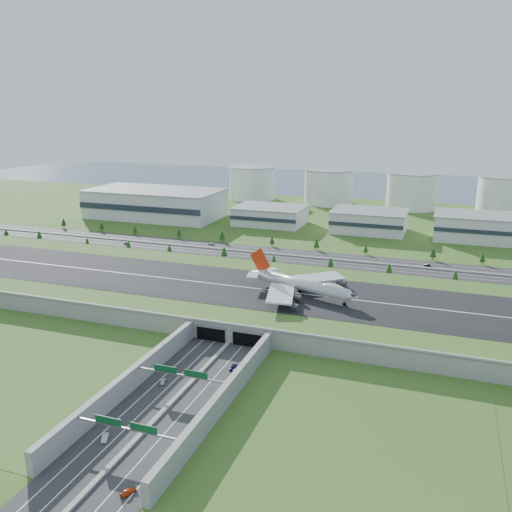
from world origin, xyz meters
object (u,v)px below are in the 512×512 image
(car_1, at_px, (105,437))
(car_7, at_px, (211,244))
(car_2, at_px, (234,367))
(boeing_747, at_px, (302,284))
(car_4, at_px, (126,244))
(fuel_tank_a, at_px, (252,183))
(car_0, at_px, (163,381))
(car_5, at_px, (427,265))
(car_3, at_px, (128,492))

(car_1, xyz_separation_m, car_7, (-69.48, 233.82, 0.00))
(car_2, distance_m, car_7, 198.73)
(boeing_747, relative_size, car_4, 13.58)
(car_4, bearing_deg, fuel_tank_a, 12.22)
(car_2, bearing_deg, car_0, 36.61)
(boeing_747, bearing_deg, fuel_tank_a, 133.32)
(car_2, height_order, car_4, car_2)
(car_5, height_order, car_7, car_7)
(boeing_747, relative_size, car_7, 11.79)
(fuel_tank_a, bearing_deg, car_4, -94.51)
(car_5, bearing_deg, car_3, -14.83)
(boeing_747, distance_m, car_7, 145.20)
(fuel_tank_a, distance_m, car_4, 226.36)
(fuel_tank_a, bearing_deg, car_7, -78.55)
(boeing_747, relative_size, car_5, 15.54)
(car_7, bearing_deg, boeing_747, 37.51)
(car_3, bearing_deg, car_1, -21.17)
(fuel_tank_a, xyz_separation_m, car_5, (195.24, -208.94, -16.72))
(car_0, distance_m, car_1, 37.25)
(boeing_747, height_order, car_5, boeing_747)
(car_2, xyz_separation_m, car_7, (-89.61, 177.39, -0.03))
(boeing_747, xyz_separation_m, car_4, (-156.75, 86.00, -12.80))
(car_7, bearing_deg, car_4, -75.62)
(car_7, bearing_deg, fuel_tank_a, -173.49)
(car_7, bearing_deg, car_2, 21.86)
(car_0, relative_size, car_5, 1.12)
(car_7, bearing_deg, car_1, 11.61)
(car_0, relative_size, car_4, 0.98)
(car_0, xyz_separation_m, car_5, (84.90, 191.95, -0.11))
(fuel_tank_a, distance_m, car_7, 209.14)
(car_3, relative_size, car_5, 1.14)
(car_1, distance_m, car_7, 243.93)
(fuel_tank_a, relative_size, car_5, 12.46)
(fuel_tank_a, height_order, car_2, fuel_tank_a)
(car_4, xyz_separation_m, car_7, (59.13, 20.73, -0.01))
(car_3, bearing_deg, boeing_747, -71.51)
(car_4, bearing_deg, boeing_747, -102.02)
(car_0, bearing_deg, car_2, 26.90)
(car_3, bearing_deg, car_2, -68.43)
(fuel_tank_a, xyz_separation_m, car_4, (-17.74, -225.05, -16.60))
(car_1, height_order, car_2, car_2)
(fuel_tank_a, xyz_separation_m, car_7, (41.39, -204.33, -16.61))
(boeing_747, height_order, car_1, boeing_747)
(car_0, xyz_separation_m, car_7, (-68.95, 196.57, -0.00))
(boeing_747, bearing_deg, car_0, -88.45)
(boeing_747, bearing_deg, car_3, -73.97)
(car_5, relative_size, car_7, 0.76)
(car_4, height_order, car_7, car_4)
(car_5, distance_m, car_7, 153.93)
(boeing_747, distance_m, car_0, 95.18)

